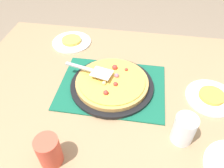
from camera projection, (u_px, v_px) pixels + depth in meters
ground_plane at (112, 163)px, 1.56m from camera, size 8.00×8.00×0.00m
dining_table at (112, 103)px, 1.11m from camera, size 1.40×1.00×0.75m
placemat at (112, 87)px, 1.03m from camera, size 0.48×0.36×0.01m
pizza_pan at (112, 85)px, 1.02m from camera, size 0.38×0.38×0.01m
pizza at (112, 82)px, 1.01m from camera, size 0.33×0.33×0.05m
plate_near_left at (211, 98)px, 0.98m from camera, size 0.22×0.22×0.01m
plate_far_right at (72, 42)px, 1.29m from camera, size 0.22×0.22×0.01m
served_slice_left at (212, 96)px, 0.97m from camera, size 0.11×0.11×0.02m
served_slice_right at (71, 40)px, 1.28m from camera, size 0.11×0.11×0.02m
cup_near at (184, 129)px, 0.80m from camera, size 0.08×0.08×0.12m
cup_corner at (49, 151)px, 0.74m from camera, size 0.08×0.08×0.12m
pizza_server at (92, 70)px, 1.01m from camera, size 0.23×0.10×0.01m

